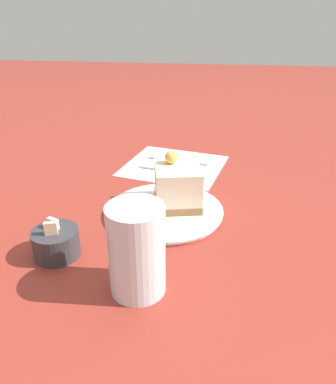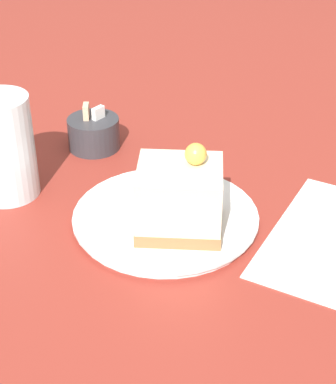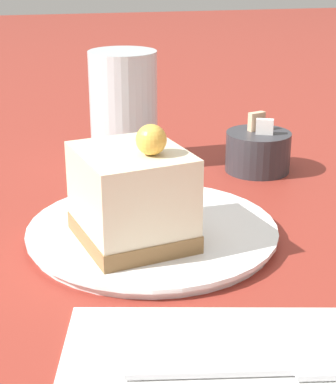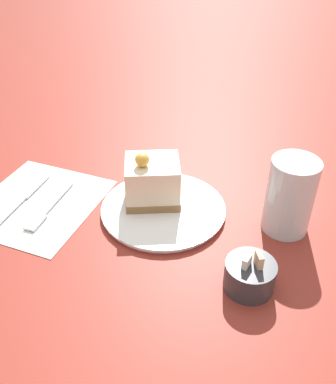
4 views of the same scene
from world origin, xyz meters
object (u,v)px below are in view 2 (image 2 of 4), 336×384
(cake_slice, at_px, (180,198))
(sugar_bowl, at_px, (94,133))
(plate, at_px, (164,218))
(drinking_glass, at_px, (3,147))

(cake_slice, xyz_separation_m, sugar_bowl, (-0.18, 0.18, -0.03))
(plate, relative_size, drinking_glass, 1.68)
(sugar_bowl, bearing_deg, drinking_glass, -112.77)
(cake_slice, xyz_separation_m, drinking_glass, (-0.24, 0.03, 0.02))
(cake_slice, height_order, sugar_bowl, cake_slice)
(sugar_bowl, height_order, drinking_glass, drinking_glass)
(sugar_bowl, distance_m, drinking_glass, 0.17)
(cake_slice, distance_m, sugar_bowl, 0.26)
(plate, xyz_separation_m, cake_slice, (0.03, -0.02, 0.05))
(plate, distance_m, cake_slice, 0.06)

